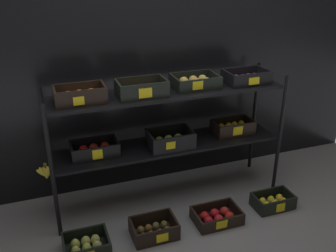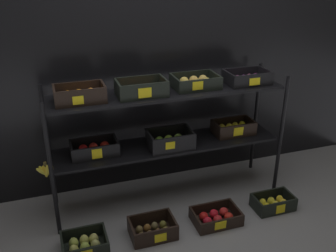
{
  "view_description": "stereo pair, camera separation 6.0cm",
  "coord_description": "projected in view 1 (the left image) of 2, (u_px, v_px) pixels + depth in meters",
  "views": [
    {
      "loc": [
        -0.96,
        -2.68,
        1.95
      ],
      "look_at": [
        0.0,
        0.0,
        0.68
      ],
      "focal_mm": 40.99,
      "sensor_mm": 36.0,
      "label": 1
    },
    {
      "loc": [
        -0.9,
        -2.7,
        1.95
      ],
      "look_at": [
        0.0,
        0.0,
        0.68
      ],
      "focal_mm": 40.99,
      "sensor_mm": 36.0,
      "label": 2
    }
  ],
  "objects": [
    {
      "name": "crate_ground_apple_red",
      "position": [
        217.0,
        217.0,
        3.06
      ],
      "size": [
        0.37,
        0.26,
        0.1
      ],
      "color": "black",
      "rests_on": "ground_plane"
    },
    {
      "name": "crate_ground_pear",
      "position": [
        86.0,
        246.0,
        2.73
      ],
      "size": [
        0.32,
        0.26,
        0.12
      ],
      "color": "black",
      "rests_on": "ground_plane"
    },
    {
      "name": "ground_plane",
      "position": [
        168.0,
        196.0,
        3.4
      ],
      "size": [
        10.0,
        10.0,
        0.0
      ],
      "primitive_type": "plane",
      "color": "gray"
    },
    {
      "name": "display_rack",
      "position": [
        167.0,
        117.0,
        3.07
      ],
      "size": [
        2.02,
        0.45,
        1.1
      ],
      "color": "black",
      "rests_on": "ground_plane"
    },
    {
      "name": "crate_ground_kiwi",
      "position": [
        154.0,
        230.0,
        2.9
      ],
      "size": [
        0.34,
        0.25,
        0.13
      ],
      "color": "black",
      "rests_on": "ground_plane"
    },
    {
      "name": "storefront_wall",
      "position": [
        152.0,
        77.0,
        3.35
      ],
      "size": [
        4.29,
        0.12,
        1.94
      ],
      "primitive_type": "cube",
      "color": "black",
      "rests_on": "ground_plane"
    },
    {
      "name": "crate_ground_lemon",
      "position": [
        273.0,
        202.0,
        3.23
      ],
      "size": [
        0.33,
        0.21,
        0.12
      ],
      "color": "black",
      "rests_on": "ground_plane"
    }
  ]
}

